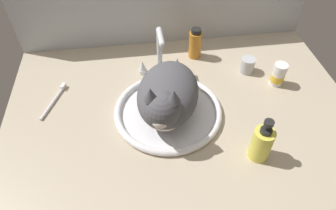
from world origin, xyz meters
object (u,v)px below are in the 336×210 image
(faucet, at_px, (160,56))
(toothbrush, at_px, (54,100))
(pill_bottle, at_px, (278,75))
(sink_basin, at_px, (168,111))
(metal_jar, at_px, (247,65))
(amber_bottle, at_px, (195,44))
(cat, at_px, (167,97))
(soap_pump_bottle, at_px, (262,143))

(faucet, distance_m, toothbrush, 0.41)
(pill_bottle, bearing_deg, sink_basin, -167.56)
(toothbrush, bearing_deg, sink_basin, -15.90)
(metal_jar, height_order, toothbrush, metal_jar)
(faucet, bearing_deg, sink_basin, -90.00)
(amber_bottle, relative_size, metal_jar, 2.15)
(faucet, distance_m, metal_jar, 0.34)
(sink_basin, height_order, cat, cat)
(cat, bearing_deg, sink_basin, 73.63)
(pill_bottle, xyz_separation_m, amber_bottle, (-0.27, 0.21, 0.02))
(cat, bearing_deg, faucet, 88.55)
(sink_basin, distance_m, soap_pump_bottle, 0.32)
(pill_bottle, xyz_separation_m, toothbrush, (-0.80, 0.02, -0.03))
(cat, bearing_deg, amber_bottle, 63.80)
(cat, xyz_separation_m, amber_bottle, (0.16, 0.32, -0.04))
(cat, relative_size, soap_pump_bottle, 2.35)
(faucet, xyz_separation_m, amber_bottle, (0.15, 0.09, -0.02))
(soap_pump_bottle, bearing_deg, metal_jar, 76.60)
(pill_bottle, bearing_deg, faucet, 163.72)
(sink_basin, distance_m, toothbrush, 0.40)
(amber_bottle, height_order, soap_pump_bottle, soap_pump_bottle)
(amber_bottle, xyz_separation_m, metal_jar, (0.18, -0.12, -0.03))
(metal_jar, relative_size, soap_pump_bottle, 0.38)
(amber_bottle, height_order, toothbrush, amber_bottle)
(pill_bottle, bearing_deg, metal_jar, 135.68)
(pill_bottle, distance_m, soap_pump_bottle, 0.35)
(cat, distance_m, soap_pump_bottle, 0.31)
(toothbrush, bearing_deg, soap_pump_bottle, -26.64)
(pill_bottle, xyz_separation_m, metal_jar, (-0.09, 0.08, -0.01))
(amber_bottle, distance_m, toothbrush, 0.57)
(amber_bottle, bearing_deg, cat, -116.20)
(toothbrush, bearing_deg, pill_bottle, -1.29)
(faucet, height_order, amber_bottle, faucet)
(faucet, distance_m, pill_bottle, 0.44)
(sink_basin, relative_size, metal_jar, 6.13)
(cat, xyz_separation_m, metal_jar, (0.34, 0.20, -0.07))
(metal_jar, bearing_deg, toothbrush, -174.76)
(cat, bearing_deg, metal_jar, 30.16)
(pill_bottle, bearing_deg, cat, -165.15)
(pill_bottle, bearing_deg, toothbrush, 178.71)
(sink_basin, height_order, metal_jar, metal_jar)
(soap_pump_bottle, bearing_deg, cat, 143.23)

